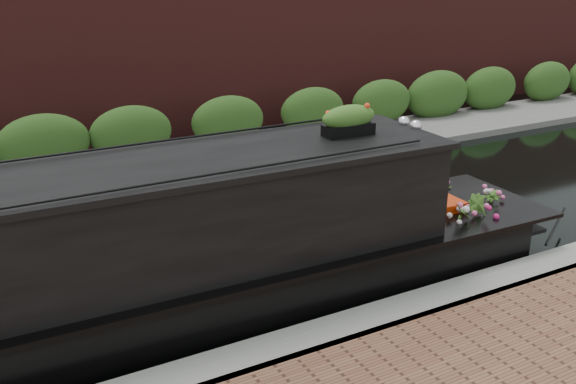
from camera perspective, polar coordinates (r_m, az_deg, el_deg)
ground at (r=10.58m, az=-4.97°, el=-4.67°), size 80.00×80.00×0.00m
near_bank_coping at (r=8.03m, az=4.98°, el=-13.27°), size 40.00×0.60×0.50m
far_bank_path at (r=14.28m, az=-11.88°, el=1.55°), size 40.00×2.40×0.34m
far_hedge at (r=15.11m, az=-12.91°, el=2.48°), size 40.00×1.10×2.80m
far_brick_wall at (r=17.06m, az=-14.93°, el=4.30°), size 40.00×1.00×8.00m
narrowboat at (r=8.14m, az=-12.68°, el=-6.61°), size 11.77×2.36×2.76m
rope_fender at (r=11.61m, az=18.92°, el=-2.46°), size 0.37×0.37×0.37m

